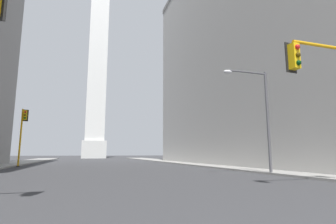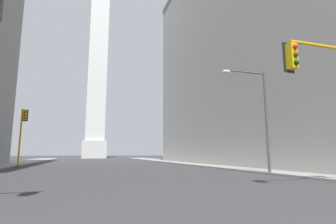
% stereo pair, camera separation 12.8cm
% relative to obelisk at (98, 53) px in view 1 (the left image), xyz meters
% --- Properties ---
extents(sidewalk_right, '(5.00, 102.34, 0.15)m').
position_rel_obelisk_xyz_m(sidewalk_right, '(12.21, -54.58, -34.35)').
color(sidewalk_right, gray).
rests_on(sidewalk_right, ground_plane).
extents(building_right, '(19.38, 44.55, 32.14)m').
position_rel_obelisk_xyz_m(building_right, '(21.80, -57.65, -18.35)').
color(building_right, '#B2AFAA').
rests_on(building_right, ground_plane).
extents(obelisk, '(7.29, 7.29, 71.54)m').
position_rel_obelisk_xyz_m(obelisk, '(0.00, 0.00, 0.00)').
color(obelisk, silver).
rests_on(obelisk, ground_plane).
extents(traffic_light_mid_left, '(0.77, 0.51, 6.40)m').
position_rel_obelisk_xyz_m(traffic_light_mid_left, '(-9.22, -53.29, -30.22)').
color(traffic_light_mid_left, orange).
rests_on(traffic_light_mid_left, ground_plane).
extents(street_lamp, '(3.51, 0.36, 7.33)m').
position_rel_obelisk_xyz_m(street_lamp, '(9.27, -70.32, -29.80)').
color(street_lamp, '#4C4C51').
rests_on(street_lamp, ground_plane).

